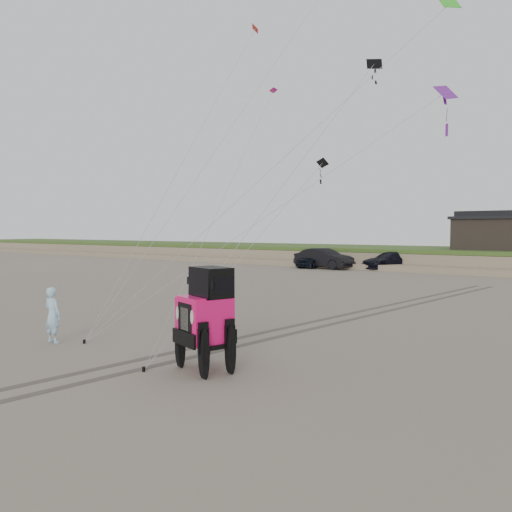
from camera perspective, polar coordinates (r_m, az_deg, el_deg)
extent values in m
plane|color=#6B6054|center=(14.66, -11.06, -10.56)|extent=(160.00, 160.00, 0.00)
cube|color=#7A6B54|center=(48.93, 23.41, -0.44)|extent=(160.00, 12.00, 1.40)
cube|color=#2D4719|center=(48.89, 23.43, 0.56)|extent=(160.00, 12.00, 0.35)
cube|color=#7A6B54|center=(42.64, 21.52, -1.48)|extent=(160.00, 3.50, 0.50)
cube|color=black|center=(47.48, 25.57, 2.23)|extent=(6.00, 5.00, 2.60)
cube|color=black|center=(47.49, 25.61, 3.95)|extent=(6.40, 5.40, 0.25)
cube|color=black|center=(47.50, 25.62, 4.40)|extent=(6.40, 1.20, 0.50)
imported|color=black|center=(45.78, 6.73, -0.34)|extent=(1.83, 4.52, 1.54)
imported|color=black|center=(44.64, 7.75, -0.27)|extent=(5.65, 2.64, 1.79)
imported|color=black|center=(44.77, 15.11, -0.49)|extent=(4.64, 5.74, 1.56)
imported|color=#92BDE3|center=(16.41, -22.21, -6.25)|extent=(0.64, 0.44, 1.69)
cube|color=#751B95|center=(21.31, 20.87, 17.09)|extent=(0.69, 1.08, 0.78)
cube|color=#CB1988|center=(25.77, 2.01, 18.41)|extent=(0.47, 0.36, 0.19)
cube|color=black|center=(17.88, 7.61, 10.50)|extent=(0.55, 0.41, 0.32)
cube|color=black|center=(17.52, 13.37, 20.58)|extent=(0.56, 0.28, 0.33)
cube|color=green|center=(18.75, 21.29, 25.30)|extent=(0.62, 0.66, 0.42)
cube|color=red|center=(22.12, -0.10, 24.55)|extent=(0.47, 0.54, 0.24)
cylinder|color=black|center=(16.09, -19.04, -9.22)|extent=(0.08, 0.08, 0.12)
cylinder|color=black|center=(12.64, -12.71, -12.50)|extent=(0.08, 0.08, 0.12)
cube|color=#4C443D|center=(20.09, 9.26, -6.83)|extent=(4.42, 29.74, 0.01)
cube|color=#4C443D|center=(19.76, 11.35, -7.02)|extent=(4.42, 29.74, 0.01)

